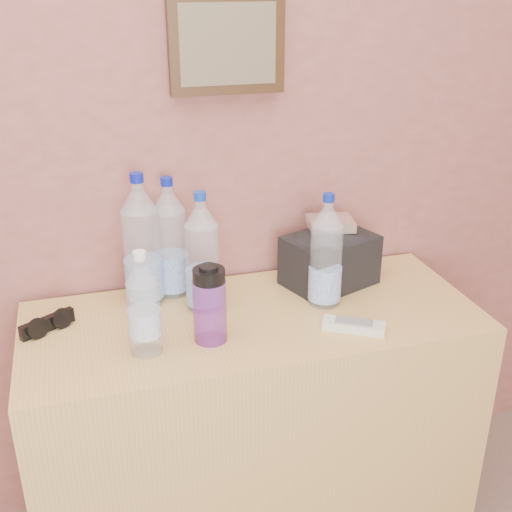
{
  "coord_description": "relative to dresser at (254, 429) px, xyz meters",
  "views": [
    {
      "loc": [
        -0.04,
        0.32,
        1.57
      ],
      "look_at": [
        0.36,
        1.71,
        0.92
      ],
      "focal_mm": 45.0,
      "sensor_mm": 36.0,
      "label": 1
    }
  ],
  "objects": [
    {
      "name": "sunglasses",
      "position": [
        -0.52,
        0.07,
        0.39
      ],
      "size": [
        0.15,
        0.12,
        0.04
      ],
      "primitive_type": null,
      "rotation": [
        0.0,
        0.0,
        0.54
      ],
      "color": "black",
      "rests_on": "dresser"
    },
    {
      "name": "pet_large_b",
      "position": [
        -0.18,
        0.19,
        0.52
      ],
      "size": [
        0.09,
        0.09,
        0.34
      ],
      "rotation": [
        0.0,
        0.0,
        -0.31
      ],
      "color": "silver",
      "rests_on": "dresser"
    },
    {
      "name": "pet_large_d",
      "position": [
        0.2,
        0.02,
        0.51
      ],
      "size": [
        0.08,
        0.08,
        0.31
      ],
      "rotation": [
        0.0,
        0.0,
        0.34
      ],
      "color": "white",
      "rests_on": "dresser"
    },
    {
      "name": "pet_large_c",
      "position": [
        -0.11,
        0.08,
        0.51
      ],
      "size": [
        0.09,
        0.09,
        0.32
      ],
      "rotation": [
        0.0,
        0.0,
        0.19
      ],
      "color": "white",
      "rests_on": "dresser"
    },
    {
      "name": "dresser",
      "position": [
        0.0,
        0.0,
        0.0
      ],
      "size": [
        1.19,
        0.5,
        0.74
      ],
      "primitive_type": "cube",
      "color": "#AB8156",
      "rests_on": "ground"
    },
    {
      "name": "toiletry_bag",
      "position": [
        0.26,
        0.12,
        0.45
      ],
      "size": [
        0.29,
        0.25,
        0.16
      ],
      "primitive_type": null,
      "rotation": [
        0.0,
        0.0,
        0.35
      ],
      "color": "black",
      "rests_on": "dresser"
    },
    {
      "name": "pet_large_a",
      "position": [
        -0.26,
        0.16,
        0.53
      ],
      "size": [
        0.1,
        0.1,
        0.36
      ],
      "rotation": [
        0.0,
        0.0,
        0.14
      ],
      "color": "silver",
      "rests_on": "dresser"
    },
    {
      "name": "nalgene_bottle",
      "position": [
        -0.13,
        -0.08,
        0.47
      ],
      "size": [
        0.08,
        0.08,
        0.2
      ],
      "rotation": [
        0.0,
        0.0,
        -0.23
      ],
      "color": "purple",
      "rests_on": "dresser"
    },
    {
      "name": "picture_frame",
      "position": [
        0.0,
        0.24,
        1.03
      ],
      "size": [
        0.3,
        0.03,
        0.25
      ],
      "primitive_type": null,
      "color": "#382311",
      "rests_on": "room_shell"
    },
    {
      "name": "foil_packet",
      "position": [
        0.27,
        0.14,
        0.55
      ],
      "size": [
        0.14,
        0.13,
        0.03
      ],
      "primitive_type": "cube",
      "rotation": [
        0.0,
        0.0,
        -0.18
      ],
      "color": "white",
      "rests_on": "toiletry_bag"
    },
    {
      "name": "ac_remote",
      "position": [
        0.22,
        -0.14,
        0.38
      ],
      "size": [
        0.16,
        0.12,
        0.02
      ],
      "primitive_type": "cube",
      "rotation": [
        0.0,
        0.0,
        -0.52
      ],
      "color": "white",
      "rests_on": "dresser"
    },
    {
      "name": "pet_small",
      "position": [
        -0.29,
        -0.1,
        0.49
      ],
      "size": [
        0.07,
        0.07,
        0.26
      ],
      "rotation": [
        0.0,
        0.0,
        -0.31
      ],
      "color": "silver",
      "rests_on": "dresser"
    }
  ]
}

